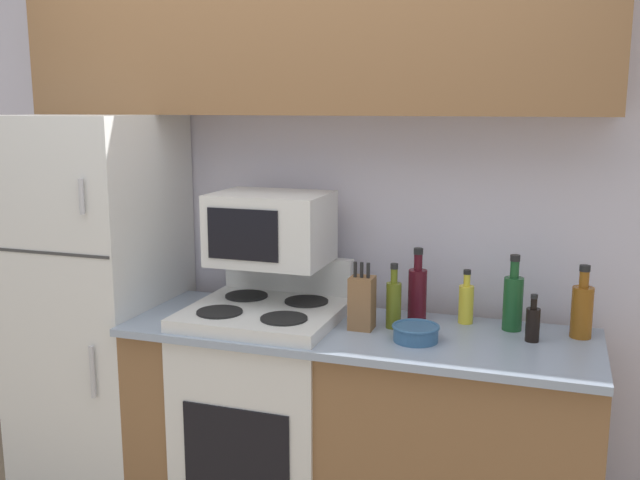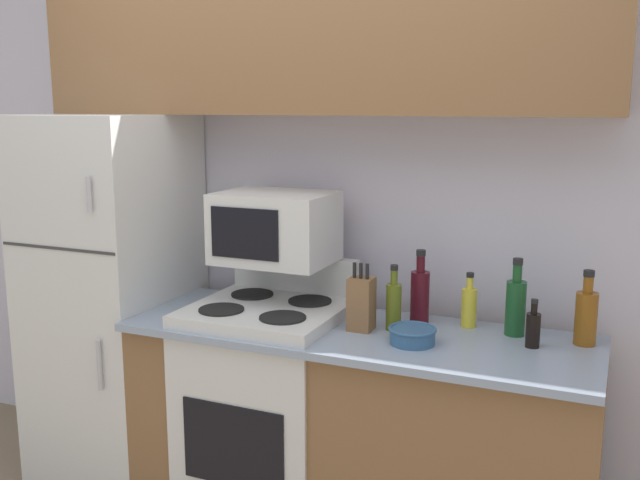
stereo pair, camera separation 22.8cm
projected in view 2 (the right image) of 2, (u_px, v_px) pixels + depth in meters
The scene contains 14 objects.
wall_back at pixel (326, 212), 3.22m from camera, with size 8.00×0.05×2.55m.
lower_cabinets at pixel (357, 433), 2.89m from camera, with size 1.84×0.63×0.88m.
refrigerator at pixel (114, 300), 3.33m from camera, with size 0.62×0.69×1.71m.
upper_cabinets at pixel (308, 27), 2.91m from camera, with size 2.46×0.32×0.71m.
stove at pixel (268, 408), 3.03m from camera, with size 0.61×0.61×1.10m.
microwave at pixel (275, 227), 2.98m from camera, with size 0.47×0.36×0.29m.
knife_block at pixel (361, 303), 2.77m from camera, with size 0.09×0.09×0.27m.
bowl at pixel (412, 335), 2.63m from camera, with size 0.18×0.18×0.06m.
bottle_olive_oil at pixel (394, 304), 2.78m from camera, with size 0.06×0.06×0.26m.
bottle_soy_sauce at pixel (533, 328), 2.58m from camera, with size 0.05×0.05×0.18m.
bottle_cooking_spray at pixel (469, 306), 2.82m from camera, with size 0.06×0.06×0.22m.
bottle_wine_green at pixel (516, 305), 2.71m from camera, with size 0.08×0.08×0.30m.
bottle_whiskey at pixel (586, 316), 2.60m from camera, with size 0.08×0.08×0.28m.
bottle_wine_red at pixel (420, 294), 2.87m from camera, with size 0.08×0.08×0.30m.
Camera 2 is at (1.25, -2.24, 1.75)m, focal length 40.00 mm.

